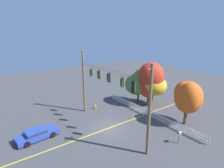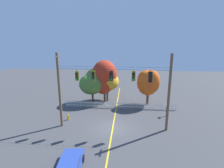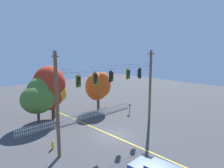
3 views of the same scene
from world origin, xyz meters
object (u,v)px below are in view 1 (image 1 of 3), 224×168
(traffic_signal_northbound_primary, at_px, (134,87))
(autumn_maple_near_fence, at_px, (139,83))
(autumn_maple_mid, at_px, (150,80))
(autumn_maple_far_west, at_px, (188,96))
(traffic_signal_northbound_secondary, at_px, (91,73))
(traffic_signal_westbound_side, at_px, (108,78))
(autumn_oak_far_east, at_px, (153,85))
(fire_hydrant, at_px, (95,106))
(traffic_signal_southbound_primary, at_px, (122,82))
(parked_car, at_px, (37,134))
(traffic_signal_eastbound_side, at_px, (99,75))
(roadside_mailbox, at_px, (179,134))

(traffic_signal_northbound_primary, height_order, autumn_maple_near_fence, traffic_signal_northbound_primary)
(autumn_maple_mid, relative_size, autumn_maple_far_west, 1.22)
(traffic_signal_northbound_primary, bearing_deg, traffic_signal_northbound_secondary, 179.87)
(traffic_signal_westbound_side, distance_m, autumn_oak_far_east, 10.23)
(autumn_oak_far_east, relative_size, autumn_maple_far_west, 0.92)
(autumn_maple_near_fence, bearing_deg, traffic_signal_northbound_primary, -47.04)
(autumn_maple_near_fence, xyz_separation_m, fire_hydrant, (-2.02, -7.11, -3.05))
(traffic_signal_southbound_primary, relative_size, traffic_signal_northbound_primary, 0.96)
(traffic_signal_northbound_primary, bearing_deg, fire_hydrant, 170.62)
(autumn_maple_near_fence, xyz_separation_m, autumn_maple_far_west, (9.00, -0.36, 0.35))
(autumn_maple_mid, distance_m, parked_car, 17.79)
(traffic_signal_northbound_primary, bearing_deg, traffic_signal_southbound_primary, 179.40)
(traffic_signal_northbound_secondary, height_order, fire_hydrant, traffic_signal_northbound_secondary)
(traffic_signal_eastbound_side, relative_size, traffic_signal_westbound_side, 1.06)
(roadside_mailbox, bearing_deg, parked_car, -129.71)
(autumn_maple_mid, height_order, parked_car, autumn_maple_mid)
(traffic_signal_westbound_side, xyz_separation_m, autumn_oak_far_east, (-1.61, 9.67, -2.90))
(traffic_signal_eastbound_side, xyz_separation_m, traffic_signal_southbound_primary, (4.57, -0.00, 0.05))
(fire_hydrant, bearing_deg, autumn_maple_far_west, 31.50)
(traffic_signal_eastbound_side, distance_m, autumn_maple_far_west, 11.38)
(traffic_signal_southbound_primary, distance_m, roadside_mailbox, 8.16)
(traffic_signal_westbound_side, distance_m, traffic_signal_northbound_primary, 4.33)
(traffic_signal_southbound_primary, distance_m, traffic_signal_northbound_primary, 1.83)
(autumn_maple_near_fence, relative_size, autumn_maple_mid, 0.82)
(autumn_maple_mid, height_order, autumn_maple_far_west, autumn_maple_mid)
(traffic_signal_northbound_secondary, distance_m, traffic_signal_northbound_primary, 8.30)
(traffic_signal_westbound_side, xyz_separation_m, fire_hydrant, (-5.88, 1.67, -6.01))
(parked_car, xyz_separation_m, roadside_mailbox, (9.95, 11.98, 0.57))
(autumn_oak_far_east, bearing_deg, traffic_signal_eastbound_side, -92.75)
(fire_hydrant, relative_size, roadside_mailbox, 0.55)
(autumn_maple_mid, height_order, fire_hydrant, autumn_maple_mid)
(traffic_signal_southbound_primary, bearing_deg, fire_hydrant, 168.75)
(traffic_signal_westbound_side, bearing_deg, traffic_signal_southbound_primary, 0.01)
(autumn_maple_mid, xyz_separation_m, roadside_mailbox, (9.37, -5.44, -2.97))
(roadside_mailbox, bearing_deg, traffic_signal_southbound_primary, -139.89)
(traffic_signal_westbound_side, height_order, fire_hydrant, traffic_signal_westbound_side)
(traffic_signal_northbound_secondary, height_order, autumn_maple_mid, traffic_signal_northbound_secondary)
(traffic_signal_eastbound_side, distance_m, traffic_signal_southbound_primary, 4.57)
(roadside_mailbox, bearing_deg, autumn_oak_far_east, 147.63)
(traffic_signal_northbound_secondary, xyz_separation_m, fire_hydrant, (-1.91, 1.67, -5.92))
(autumn_maple_near_fence, height_order, autumn_maple_far_west, autumn_maple_far_west)
(autumn_maple_near_fence, bearing_deg, autumn_maple_mid, 21.25)
(autumn_oak_far_east, bearing_deg, traffic_signal_southbound_primary, -66.98)
(traffic_signal_northbound_secondary, xyz_separation_m, autumn_maple_near_fence, (0.11, 8.78, -2.88))
(autumn_maple_near_fence, bearing_deg, roadside_mailbox, -23.06)
(autumn_maple_near_fence, relative_size, autumn_maple_far_west, 1.00)
(traffic_signal_eastbound_side, relative_size, autumn_maple_far_west, 0.24)
(traffic_signal_southbound_primary, relative_size, roadside_mailbox, 0.91)
(parked_car, height_order, roadside_mailbox, roadside_mailbox)
(traffic_signal_northbound_primary, height_order, fire_hydrant, traffic_signal_northbound_primary)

